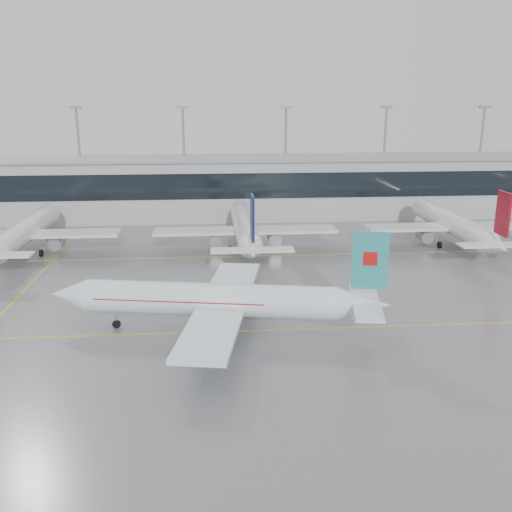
{
  "coord_description": "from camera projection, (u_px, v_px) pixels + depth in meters",
  "views": [
    {
      "loc": [
        -5.57,
        -56.72,
        24.12
      ],
      "look_at": [
        0.0,
        12.0,
        5.0
      ],
      "focal_mm": 40.0,
      "sensor_mm": 36.0,
      "label": 1
    }
  ],
  "objects": [
    {
      "name": "ground",
      "position": [
        265.0,
        330.0,
        61.36
      ],
      "size": [
        320.0,
        320.0,
        0.0
      ],
      "primitive_type": "plane",
      "color": "slate",
      "rests_on": "ground"
    },
    {
      "name": "taxi_line_main",
      "position": [
        265.0,
        330.0,
        61.36
      ],
      "size": [
        120.0,
        0.25,
        0.01
      ],
      "primitive_type": "cube",
      "color": "gold",
      "rests_on": "ground"
    },
    {
      "name": "taxi_line_north",
      "position": [
        247.0,
        256.0,
        90.17
      ],
      "size": [
        120.0,
        0.25,
        0.01
      ],
      "primitive_type": "cube",
      "color": "gold",
      "rests_on": "ground"
    },
    {
      "name": "taxi_line_cross",
      "position": [
        22.0,
        292.0,
        73.43
      ],
      "size": [
        0.25,
        60.0,
        0.01
      ],
      "primitive_type": "cube",
      "color": "gold",
      "rests_on": "ground"
    },
    {
      "name": "terminal",
      "position": [
        237.0,
        188.0,
        119.31
      ],
      "size": [
        180.0,
        15.0,
        12.0
      ],
      "primitive_type": "cube",
      "color": "#AAAAAE",
      "rests_on": "ground"
    },
    {
      "name": "terminal_glass",
      "position": [
        239.0,
        186.0,
        111.65
      ],
      "size": [
        180.0,
        0.2,
        5.0
      ],
      "primitive_type": "cube",
      "color": "black",
      "rests_on": "ground"
    },
    {
      "name": "terminal_roof",
      "position": [
        236.0,
        158.0,
        117.65
      ],
      "size": [
        182.0,
        16.0,
        0.4
      ],
      "primitive_type": "cube",
      "color": "gray",
      "rests_on": "ground"
    },
    {
      "name": "light_masts",
      "position": [
        235.0,
        150.0,
        123.11
      ],
      "size": [
        156.4,
        1.0,
        22.6
      ],
      "color": "gray",
      "rests_on": "ground"
    },
    {
      "name": "air_canada_jet",
      "position": [
        221.0,
        300.0,
        59.92
      ],
      "size": [
        36.2,
        29.2,
        11.37
      ],
      "rotation": [
        0.0,
        0.0,
        2.96
      ],
      "color": "white",
      "rests_on": "ground"
    },
    {
      "name": "parked_jet_b",
      "position": [
        24.0,
        232.0,
        90.0
      ],
      "size": [
        29.64,
        36.96,
        11.72
      ],
      "rotation": [
        0.0,
        0.0,
        1.57
      ],
      "color": "white",
      "rests_on": "ground"
    },
    {
      "name": "parked_jet_c",
      "position": [
        245.0,
        228.0,
        92.73
      ],
      "size": [
        29.64,
        36.96,
        11.72
      ],
      "rotation": [
        0.0,
        0.0,
        1.57
      ],
      "color": "white",
      "rests_on": "ground"
    },
    {
      "name": "parked_jet_d",
      "position": [
        453.0,
        224.0,
        95.45
      ],
      "size": [
        29.64,
        36.96,
        11.72
      ],
      "rotation": [
        0.0,
        0.0,
        1.57
      ],
      "color": "white",
      "rests_on": "ground"
    }
  ]
}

